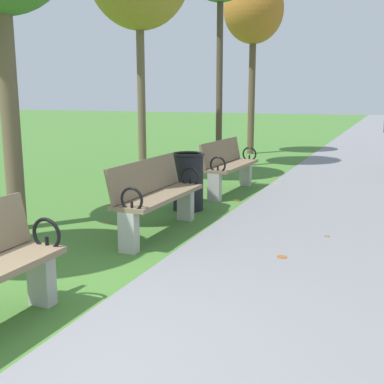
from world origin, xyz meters
name	(u,v)px	position (x,y,z in m)	size (l,w,h in m)	color
ground_plane	(13,368)	(0.00, 0.00, 0.00)	(80.00, 80.00, 0.00)	#42722D
paved_walkway	(377,138)	(1.45, 18.00, 0.01)	(2.91, 44.00, 0.02)	slate
park_bench_2	(156,195)	(-0.50, 2.97, 0.49)	(0.49, 1.61, 0.90)	#7A664C
park_bench_3	(229,165)	(-0.50, 5.71, 0.49)	(0.55, 1.62, 0.90)	#7A664C
tree_5	(254,12)	(-1.70, 11.27, 3.86)	(1.62, 1.62, 4.80)	brown
trash_bin	(188,181)	(-0.65, 4.29, 0.42)	(0.48, 0.48, 0.84)	black
scattered_leaves	(226,259)	(0.58, 2.40, 0.02)	(4.95, 9.54, 0.02)	#93511E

